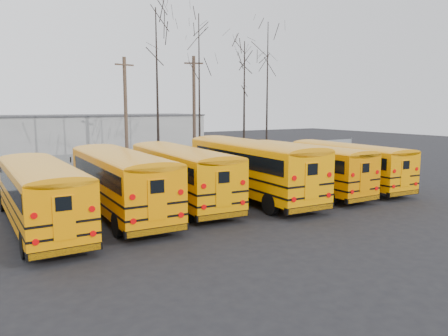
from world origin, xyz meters
TOP-DOWN VIEW (x-y plane):
  - ground at (0.00, 0.00)m, footprint 120.00×120.00m
  - fence at (0.00, 12.00)m, footprint 40.00×0.04m
  - distant_building at (2.00, 32.00)m, footprint 22.00×8.00m
  - bus_a at (-8.99, 1.98)m, footprint 2.39×10.23m
  - bus_b at (-5.44, 2.83)m, footprint 2.89×10.96m
  - bus_c at (-2.04, 3.40)m, footprint 3.18×10.89m
  - bus_d at (1.82, 2.73)m, footprint 3.22×11.75m
  - bus_e at (5.41, 2.46)m, footprint 2.38×10.31m
  - bus_f at (8.78, 2.24)m, footprint 2.95×10.11m
  - utility_pole_left at (-0.55, 15.83)m, footprint 1.54×0.39m
  - utility_pole_right at (6.60, 18.24)m, footprint 1.58×0.79m
  - tree_3 at (2.59, 17.04)m, footprint 0.26×0.26m
  - tree_4 at (5.94, 16.03)m, footprint 0.26×0.26m
  - tree_5 at (10.07, 15.40)m, footprint 0.26×0.26m
  - tree_6 at (12.84, 15.75)m, footprint 0.26×0.26m

SIDE VIEW (x-z plane):
  - ground at x=0.00m, z-range 0.00..0.00m
  - fence at x=0.00m, z-range 0.00..2.00m
  - bus_f at x=8.78m, z-range 0.24..3.04m
  - bus_a at x=-8.99m, z-range 0.24..3.10m
  - bus_e at x=5.41m, z-range 0.25..3.13m
  - bus_c at x=-2.04m, z-range 0.26..3.27m
  - bus_b at x=-5.44m, z-range 0.26..3.31m
  - bus_d at x=1.82m, z-range 0.28..3.54m
  - distant_building at x=2.00m, z-range 0.00..4.00m
  - utility_pole_left at x=-0.55m, z-range 0.12..8.82m
  - utility_pole_right at x=6.60m, z-range 0.13..9.55m
  - tree_5 at x=10.07m, z-range 0.00..10.60m
  - tree_6 at x=12.84m, z-range 0.00..12.53m
  - tree_4 at x=5.94m, z-range 0.00..12.57m
  - tree_3 at x=2.59m, z-range 0.00..12.86m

